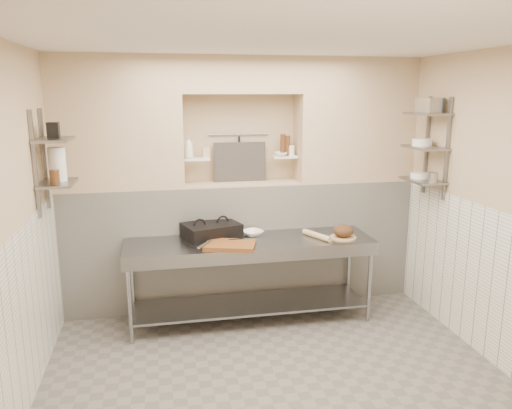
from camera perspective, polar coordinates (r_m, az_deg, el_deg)
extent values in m
cube|color=slate|center=(4.58, 2.44, -19.91)|extent=(4.00, 3.90, 0.10)
cube|color=silver|center=(3.88, 2.86, 19.10)|extent=(4.00, 3.90, 0.10)
cube|color=tan|center=(4.03, -26.98, -3.30)|extent=(0.10, 3.90, 2.80)
cube|color=tan|center=(4.90, 26.60, -0.65)|extent=(0.10, 3.90, 2.80)
cube|color=tan|center=(5.91, -2.06, 2.76)|extent=(4.00, 0.10, 2.80)
cube|color=tan|center=(2.22, 15.62, -14.91)|extent=(4.00, 0.10, 2.80)
cube|color=white|center=(5.83, -1.61, -4.45)|extent=(4.00, 0.40, 1.40)
cube|color=tan|center=(5.66, -1.65, 2.44)|extent=(1.30, 0.40, 0.02)
cube|color=tan|center=(5.52, -15.56, 8.94)|extent=(1.35, 0.40, 1.40)
cube|color=tan|center=(5.95, 11.16, 9.40)|extent=(1.35, 0.40, 1.40)
cube|color=tan|center=(5.58, -1.73, 14.56)|extent=(1.30, 0.40, 0.40)
cube|color=white|center=(4.25, -25.22, -12.41)|extent=(0.02, 3.90, 1.40)
cube|color=white|center=(5.05, 25.27, -8.43)|extent=(0.02, 3.90, 1.40)
cube|color=white|center=(5.56, -6.78, 5.19)|extent=(0.28, 0.16, 0.02)
cube|color=white|center=(5.72, 3.29, 5.47)|extent=(0.28, 0.16, 0.02)
cylinder|color=gray|center=(5.76, -1.97, 8.03)|extent=(0.70, 0.02, 0.02)
cylinder|color=black|center=(5.76, -1.93, 6.33)|extent=(0.02, 0.02, 0.30)
cube|color=#383330|center=(5.72, -1.83, 4.88)|extent=(0.60, 0.08, 0.45)
cube|color=slate|center=(5.14, -23.00, 4.79)|extent=(0.03, 0.03, 0.95)
cube|color=slate|center=(4.75, -23.93, 4.15)|extent=(0.03, 0.03, 0.95)
cube|color=slate|center=(4.94, -21.72, 2.28)|extent=(0.30, 0.50, 0.02)
cube|color=slate|center=(4.89, -22.10, 6.89)|extent=(0.30, 0.50, 0.03)
cube|color=slate|center=(5.81, 18.92, 6.41)|extent=(0.03, 0.03, 1.05)
cube|color=slate|center=(5.47, 21.01, 5.91)|extent=(0.03, 0.03, 1.05)
cube|color=slate|center=(5.62, 18.49, 2.64)|extent=(0.30, 0.50, 0.02)
cube|color=slate|center=(5.57, 18.74, 6.18)|extent=(0.30, 0.50, 0.02)
cube|color=slate|center=(5.55, 19.00, 9.77)|extent=(0.30, 0.50, 0.03)
cube|color=gray|center=(5.26, -0.71, -4.30)|extent=(2.60, 0.70, 0.04)
cube|color=gray|center=(5.50, -0.69, -11.29)|extent=(2.45, 0.60, 0.03)
cube|color=gray|center=(4.97, 0.01, -6.05)|extent=(2.60, 0.02, 0.12)
cylinder|color=gray|center=(5.07, -14.22, -10.80)|extent=(0.04, 0.04, 0.86)
cylinder|color=gray|center=(5.60, -13.96, -8.47)|extent=(0.04, 0.04, 0.86)
cylinder|color=gray|center=(5.50, 12.84, -8.80)|extent=(0.04, 0.04, 0.86)
cylinder|color=gray|center=(6.00, 10.57, -6.87)|extent=(0.04, 0.04, 0.86)
cube|color=black|center=(5.35, -5.12, -3.25)|extent=(0.66, 0.56, 0.10)
cube|color=black|center=(5.33, -5.14, -2.45)|extent=(0.66, 0.56, 0.05)
cube|color=brown|center=(5.01, -2.97, -4.67)|extent=(0.57, 0.47, 0.04)
cube|color=gray|center=(5.13, -1.78, -3.97)|extent=(0.24, 0.03, 0.01)
cylinder|color=gray|center=(4.95, -5.87, -4.51)|extent=(0.17, 0.25, 0.03)
imported|color=white|center=(5.42, -0.41, -3.27)|extent=(0.29, 0.29, 0.05)
cylinder|color=tan|center=(5.36, 6.95, -3.52)|extent=(0.22, 0.39, 0.06)
cylinder|color=tan|center=(5.40, 9.92, -3.72)|extent=(0.28, 0.28, 0.02)
ellipsoid|color=#4C2D19|center=(5.38, 9.95, -2.98)|extent=(0.21, 0.21, 0.13)
imported|color=white|center=(5.49, -7.68, 6.49)|extent=(0.09, 0.10, 0.24)
cube|color=tan|center=(5.57, -5.72, 5.95)|extent=(0.08, 0.08, 0.11)
imported|color=white|center=(5.67, 2.85, 5.77)|extent=(0.16, 0.16, 0.05)
cylinder|color=#4C2A14|center=(5.73, 3.63, 6.73)|extent=(0.06, 0.06, 0.23)
cylinder|color=#4C2A14|center=(5.73, 3.09, 6.84)|extent=(0.06, 0.06, 0.25)
cylinder|color=white|center=(5.73, 4.08, 6.17)|extent=(0.07, 0.07, 0.12)
cylinder|color=white|center=(4.98, -21.76, 4.30)|extent=(0.16, 0.16, 0.31)
cylinder|color=#4C2A14|center=(4.82, -22.02, 2.94)|extent=(0.09, 0.09, 0.13)
cube|color=black|center=(4.90, -22.15, 7.88)|extent=(0.10, 0.10, 0.14)
cylinder|color=white|center=(5.67, 18.16, 3.17)|extent=(0.19, 0.19, 0.06)
cylinder|color=gray|center=(5.44, 19.55, 2.93)|extent=(0.10, 0.10, 0.10)
cylinder|color=white|center=(5.62, 18.45, 6.77)|extent=(0.20, 0.20, 0.08)
cube|color=gray|center=(5.51, 19.25, 10.66)|extent=(0.23, 0.26, 0.15)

